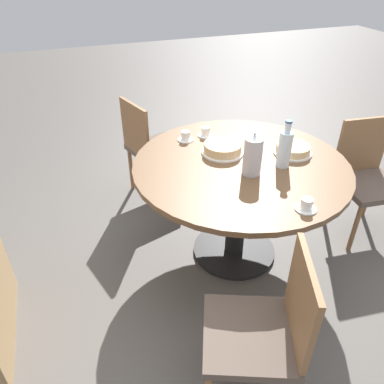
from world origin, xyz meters
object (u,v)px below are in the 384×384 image
Objects in this scene: water_bottle at (285,148)px; cake_main at (223,148)px; chair_c at (264,330)px; cup_b at (206,132)px; coffee_pot at (253,155)px; chair_a at (366,176)px; cake_second at (293,149)px; cup_c at (306,205)px; cup_a at (186,137)px; chair_b at (151,146)px.

cake_main is (0.28, 0.28, -0.09)m from water_bottle.
water_bottle is at bearing 169.03° from chair_c.
coffee_pot is at bearing -172.96° from cup_b.
water_bottle reaches higher than chair_a.
coffee_pot is 2.36× the size of cup_b.
water_bottle is 0.22m from cake_second.
cup_b is at bearing 9.49° from cup_c.
chair_a is 3.28× the size of coffee_pot.
chair_a reaches higher than cake_main.
chair_c is 2.91× the size of water_bottle.
coffee_pot is 0.89× the size of water_bottle.
water_bottle is 2.66× the size of cup_a.
cup_c is at bearing -144.63° from chair_a.
cake_main is 0.28m from cup_b.
cake_second is 2.21× the size of cup_b.
chair_c is at bearing 169.30° from cup_b.
cup_a and cup_c have the same top height.
cup_b is at bearing -168.19° from chair_c.
chair_c reaches higher than cake_second.
chair_c is 1.21m from cake_main.
chair_c is 1.09m from water_bottle.
water_bottle is (-0.06, 0.80, 0.40)m from chair_a.
cup_c is at bearing 154.08° from cake_second.
chair_b reaches higher than cup_b.
chair_c is at bearing 146.52° from water_bottle.
coffee_pot reaches higher than chair_b.
cup_a is at bearing 54.93° from cake_second.
cake_main is at bearing 70.05° from cake_second.
cup_a reaches higher than cake_second.
chair_a is 1.00× the size of chair_c.
coffee_pot is at bearing -157.77° from cup_a.
water_bottle is 0.41m from cake_main.
cup_a is at bearing 177.01° from chair_b.
water_bottle is at bearing -168.56° from chair_b.
cake_second is at bearing -134.80° from cup_b.
coffee_pot reaches higher than chair_c.
chair_b is 2.91× the size of water_bottle.
chair_a is 1.00× the size of chair_b.
chair_a is 1.72m from chair_b.
chair_a is at bearing -61.33° from cup_c.
water_bottle is 2.66× the size of cup_b.
cup_c is at bearing -167.23° from coffee_pot.
water_bottle is at bearing -15.89° from cup_c.
chair_a is 1.37m from cup_a.
chair_a is 0.89m from water_bottle.
chair_a is 3.16× the size of cake_main.
cup_b is (0.50, 1.09, 0.31)m from chair_a.
water_bottle reaches higher than coffee_pot.
chair_c is at bearing 175.54° from cup_a.
water_bottle is 1.20× the size of cake_second.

